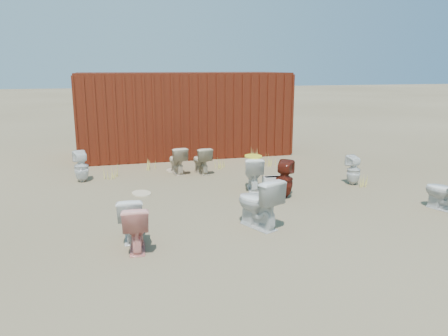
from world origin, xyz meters
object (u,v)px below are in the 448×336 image
object	(u,v)px
shipping_container	(183,113)
toilet_back_beige_right	(201,160)
toilet_back_beige_left	(177,160)
loose_tank	(275,185)
toilet_front_maroon	(284,179)
toilet_front_c	(258,203)
toilet_front_e	(444,191)
toilet_back_yellowlid	(253,173)
toilet_back_e	(354,170)
toilet_front_pink	(136,227)
toilet_back_a	(81,167)
toilet_front_a	(131,218)

from	to	relation	value
shipping_container	toilet_back_beige_right	distance (m)	2.86
toilet_back_beige_left	shipping_container	bearing A→B (deg)	-113.04
toilet_back_beige_right	loose_tank	xyz separation A→B (m)	(1.10, -2.08, -0.15)
toilet_front_maroon	toilet_back_beige_right	bearing A→B (deg)	-27.43
shipping_container	toilet_front_c	distance (m)	6.62
toilet_front_c	toilet_back_beige_left	world-z (taller)	toilet_front_c
toilet_front_e	toilet_back_yellowlid	bearing A→B (deg)	-56.28
toilet_back_beige_right	toilet_front_c	bearing A→B (deg)	81.22
toilet_back_e	loose_tank	size ratio (longest dim) A/B	1.31
toilet_front_e	toilet_back_beige_right	world-z (taller)	toilet_front_e
toilet_front_pink	toilet_front_c	distance (m)	2.02
toilet_back_a	toilet_back_beige_left	bearing A→B (deg)	169.16
toilet_front_e	loose_tank	size ratio (longest dim) A/B	1.41
toilet_front_c	toilet_back_e	distance (m)	3.52
toilet_front_c	toilet_front_maroon	distance (m)	1.76
toilet_front_maroon	loose_tank	xyz separation A→B (m)	(-0.05, 0.37, -0.20)
toilet_front_e	toilet_back_beige_left	world-z (taller)	toilet_front_e
toilet_front_e	toilet_back_beige_right	size ratio (longest dim) A/B	1.08
toilet_back_e	toilet_front_e	bearing A→B (deg)	101.03
toilet_back_yellowlid	toilet_back_a	bearing A→B (deg)	-12.22
toilet_front_pink	toilet_back_e	distance (m)	5.44
toilet_back_a	toilet_back_e	distance (m)	6.11
toilet_front_c	toilet_back_beige_left	xyz separation A→B (m)	(-0.66, 3.99, -0.08)
toilet_front_c	toilet_back_yellowlid	xyz separation A→B (m)	(0.66, 2.15, -0.06)
toilet_front_c	toilet_back_beige_right	size ratio (longest dim) A/B	1.27
toilet_front_a	toilet_front_e	bearing A→B (deg)	-176.47
toilet_front_a	toilet_front_maroon	bearing A→B (deg)	-151.52
toilet_front_maroon	toilet_front_e	xyz separation A→B (m)	(2.51, -1.46, -0.02)
toilet_front_a	toilet_front_c	world-z (taller)	toilet_front_c
toilet_front_e	toilet_back_a	bearing A→B (deg)	-49.92
toilet_back_beige_right	toilet_front_pink	bearing A→B (deg)	56.00
toilet_front_maroon	toilet_back_e	distance (m)	1.95
toilet_back_beige_left	toilet_back_a	bearing A→B (deg)	-3.98
toilet_front_a	toilet_front_pink	distance (m)	0.42
toilet_back_beige_left	toilet_front_pink	bearing A→B (deg)	64.11
toilet_back_beige_left	loose_tank	distance (m)	2.78
toilet_front_a	toilet_back_beige_right	distance (m)	4.31
toilet_front_c	toilet_back_e	world-z (taller)	toilet_front_c
shipping_container	loose_tank	xyz separation A→B (m)	(1.04, -4.80, -1.02)
toilet_front_e	toilet_back_beige_right	xyz separation A→B (m)	(-3.66, 3.92, -0.03)
toilet_front_e	toilet_back_beige_right	distance (m)	5.36
shipping_container	loose_tank	bearing A→B (deg)	-77.82
toilet_back_a	toilet_back_yellowlid	world-z (taller)	toilet_back_a
toilet_back_a	toilet_back_e	bearing A→B (deg)	146.25
toilet_back_a	toilet_back_yellowlid	size ratio (longest dim) A/B	1.00
toilet_back_a	loose_tank	world-z (taller)	toilet_back_a
shipping_container	toilet_front_pink	size ratio (longest dim) A/B	8.91
toilet_front_a	toilet_front_c	bearing A→B (deg)	-176.10
toilet_front_c	toilet_front_maroon	world-z (taller)	toilet_front_c
toilet_front_a	toilet_back_beige_right	bearing A→B (deg)	-112.52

